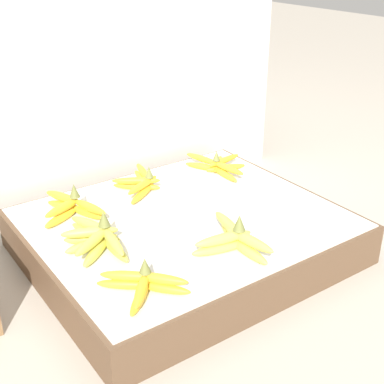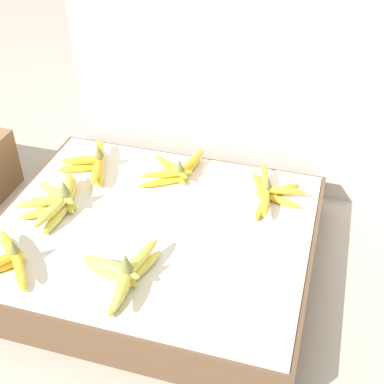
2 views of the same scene
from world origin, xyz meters
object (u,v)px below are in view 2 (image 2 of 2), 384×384
at_px(banana_bunch_front_midleft, 124,273).
at_px(banana_bunch_back_midright, 270,192).
at_px(banana_bunch_back_midleft, 176,170).
at_px(banana_bunch_middle_left, 57,201).
at_px(banana_bunch_back_left, 93,163).
at_px(banana_bunch_front_left, 9,259).

relative_size(banana_bunch_front_midleft, banana_bunch_back_midright, 0.97).
height_order(banana_bunch_front_midleft, banana_bunch_back_midleft, banana_bunch_front_midleft).
bearing_deg(banana_bunch_middle_left, banana_bunch_back_left, 85.08).
bearing_deg(banana_bunch_back_midright, banana_bunch_front_midleft, -123.09).
xyz_separation_m(banana_bunch_back_left, banana_bunch_back_midright, (0.58, 0.01, -0.01)).
bearing_deg(banana_bunch_back_midleft, banana_bunch_back_left, -171.47).
relative_size(banana_bunch_back_left, banana_bunch_back_midright, 0.91).
xyz_separation_m(banana_bunch_back_left, banana_bunch_back_midleft, (0.27, 0.04, -0.00)).
bearing_deg(banana_bunch_back_midleft, banana_bunch_front_left, -119.86).
height_order(banana_bunch_front_left, banana_bunch_back_midleft, banana_bunch_front_left).
height_order(banana_bunch_back_left, banana_bunch_back_midleft, banana_bunch_back_left).
xyz_separation_m(banana_bunch_front_left, banana_bunch_back_midright, (0.60, 0.48, -0.00)).
bearing_deg(banana_bunch_front_left, banana_bunch_back_midleft, 60.14).
xyz_separation_m(banana_bunch_front_left, banana_bunch_middle_left, (0.00, 0.25, 0.00)).
bearing_deg(banana_bunch_back_left, banana_bunch_back_midleft, 8.53).
distance_m(banana_bunch_middle_left, banana_bunch_back_midright, 0.64).
distance_m(banana_bunch_back_midleft, banana_bunch_back_midright, 0.31).
bearing_deg(banana_bunch_back_midleft, banana_bunch_back_midright, -4.81).
relative_size(banana_bunch_front_left, banana_bunch_middle_left, 0.66).
bearing_deg(banana_bunch_front_left, banana_bunch_middle_left, 89.18).
bearing_deg(banana_bunch_back_left, banana_bunch_middle_left, -94.92).
bearing_deg(banana_bunch_middle_left, banana_bunch_back_midright, 21.10).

